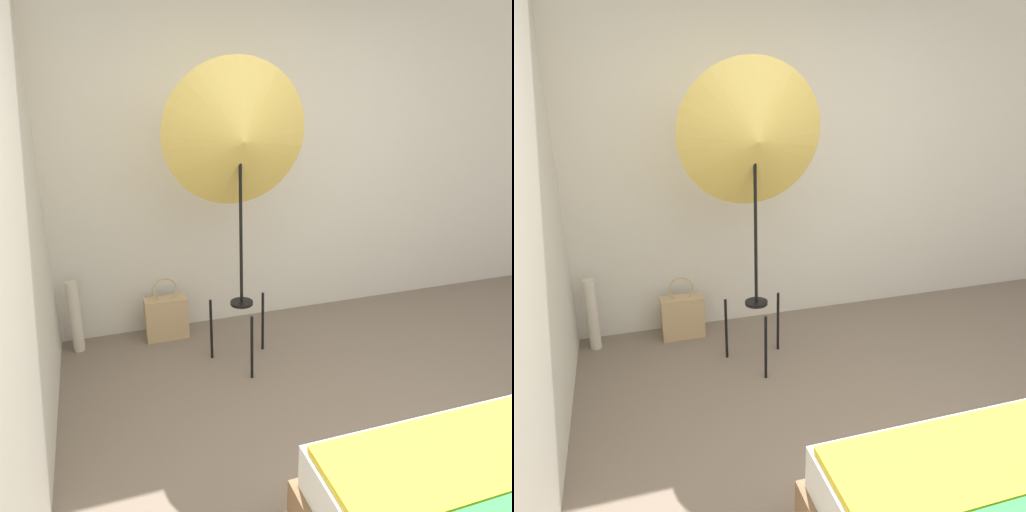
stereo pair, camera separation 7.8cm
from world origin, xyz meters
TOP-DOWN VIEW (x-y plane):
  - ground_plane at (0.00, 0.00)m, footprint 14.00×14.00m
  - wall_back at (0.00, 2.18)m, footprint 8.00×0.05m
  - wall_side_left at (-1.72, 1.00)m, footprint 0.05×8.00m
  - photo_umbrella at (-0.46, 1.45)m, footprint 0.95×0.41m
  - tote_bag at (-0.91, 1.97)m, footprint 0.33×0.14m
  - paper_roll at (-1.57, 1.99)m, footprint 0.08×0.08m

SIDE VIEW (x-z plane):
  - ground_plane at x=0.00m, z-range 0.00..0.00m
  - tote_bag at x=-0.91m, z-range -0.08..0.43m
  - paper_roll at x=-1.57m, z-range 0.00..0.55m
  - wall_back at x=0.00m, z-range 0.00..2.60m
  - wall_side_left at x=-1.72m, z-range 0.00..2.60m
  - photo_umbrella at x=-0.46m, z-range 0.54..2.60m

